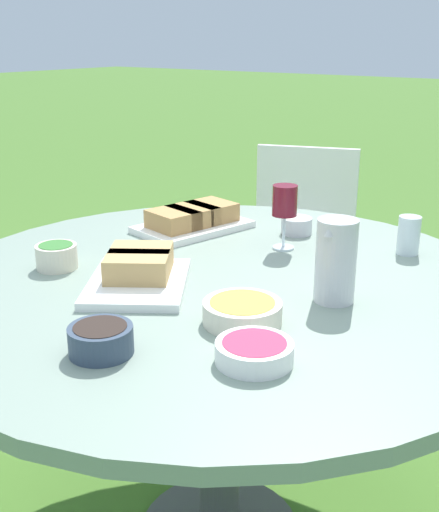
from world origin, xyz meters
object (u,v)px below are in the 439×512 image
Objects in this scene: chair_near_left at (300,236)px; wine_glass at (285,203)px; handbag at (20,349)px; water_pitcher at (336,261)px; dining_table at (220,311)px.

chair_near_left is 4.89× the size of wine_glass.
handbag is (0.06, -1.18, -0.78)m from wine_glass.
water_pitcher is (1.11, 0.69, 0.35)m from chair_near_left.
dining_table is 8.00× the size of wine_glass.
water_pitcher is (-0.04, 0.29, 0.18)m from dining_table.
chair_near_left is 1.26m from handbag.
dining_table is 0.37m from wine_glass.
water_pitcher reaches higher than dining_table.
dining_table is at bearing 19.14° from chair_near_left.
handbag is at bearing -97.56° from water_pitcher.
wine_glass reaches higher than handbag.
handbag is (-0.24, -1.17, -0.56)m from dining_table.
handbag is at bearing -40.44° from chair_near_left.
wine_glass is (-0.26, -0.28, 0.04)m from water_pitcher.
dining_table reaches higher than handbag.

